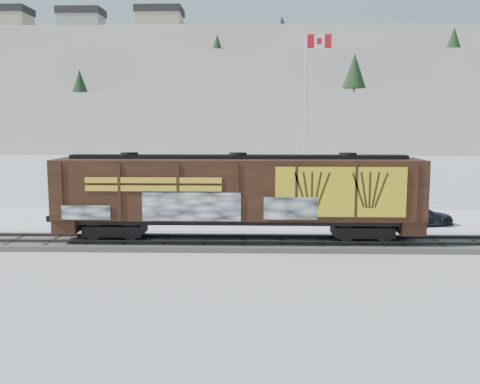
{
  "coord_description": "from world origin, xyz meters",
  "views": [
    {
      "loc": [
        0.55,
        -27.24,
        6.4
      ],
      "look_at": [
        -0.24,
        3.0,
        2.43
      ],
      "focal_mm": 40.0,
      "sensor_mm": 36.0,
      "label": 1
    }
  ],
  "objects_px": {
    "hopper_railcar": "(238,192)",
    "car_white": "(195,207)",
    "car_silver": "(132,205)",
    "flagpole": "(306,142)",
    "car_dark": "(420,216)"
  },
  "relations": [
    {
      "from": "hopper_railcar",
      "to": "car_dark",
      "type": "distance_m",
      "value": 12.61
    },
    {
      "from": "car_silver",
      "to": "car_dark",
      "type": "xyz_separation_m",
      "value": [
        18.55,
        -2.69,
        -0.15
      ]
    },
    {
      "from": "flagpole",
      "to": "car_silver",
      "type": "height_order",
      "value": "flagpole"
    },
    {
      "from": "hopper_railcar",
      "to": "flagpole",
      "type": "xyz_separation_m",
      "value": [
        4.7,
        12.89,
        2.04
      ]
    },
    {
      "from": "car_dark",
      "to": "hopper_railcar",
      "type": "bearing_deg",
      "value": 102.98
    },
    {
      "from": "car_dark",
      "to": "flagpole",
      "type": "bearing_deg",
      "value": 27.44
    },
    {
      "from": "car_dark",
      "to": "car_white",
      "type": "bearing_deg",
      "value": 67.28
    },
    {
      "from": "car_white",
      "to": "car_silver",
      "type": "bearing_deg",
      "value": 87.06
    },
    {
      "from": "hopper_railcar",
      "to": "car_dark",
      "type": "height_order",
      "value": "hopper_railcar"
    },
    {
      "from": "car_silver",
      "to": "car_dark",
      "type": "relative_size",
      "value": 1.07
    },
    {
      "from": "hopper_railcar",
      "to": "car_dark",
      "type": "bearing_deg",
      "value": 26.7
    },
    {
      "from": "hopper_railcar",
      "to": "car_silver",
      "type": "xyz_separation_m",
      "value": [
        -7.46,
        8.27,
        -2.05
      ]
    },
    {
      "from": "flagpole",
      "to": "car_white",
      "type": "distance_m",
      "value": 10.19
    },
    {
      "from": "car_silver",
      "to": "car_white",
      "type": "xyz_separation_m",
      "value": [
        4.32,
        -0.43,
        -0.01
      ]
    },
    {
      "from": "hopper_railcar",
      "to": "car_white",
      "type": "xyz_separation_m",
      "value": [
        -3.14,
        7.83,
        -2.05
      ]
    }
  ]
}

